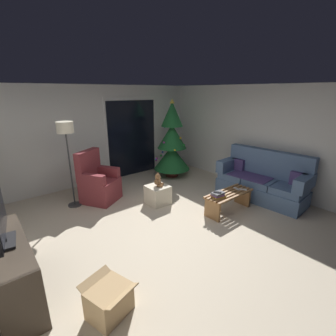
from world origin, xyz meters
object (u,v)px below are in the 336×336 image
book_stack (218,195)px  ottoman (158,195)px  remote_silver (237,189)px  teddy_bear_chestnut (158,181)px  christmas_tree (172,144)px  couch (262,181)px  floor_lamp (66,136)px  coffee_table (229,199)px  remote_white (243,189)px  armchair (98,183)px  teddy_bear_cream_by_tree (158,181)px  television (0,218)px  media_shelf (10,276)px  cardboard_box_open_near_shelf (109,301)px  cell_phone (217,192)px

book_stack → ottoman: bearing=114.5°
remote_silver → teddy_bear_chestnut: (-1.15, 1.18, 0.11)m
christmas_tree → couch: bearing=-75.7°
remote_silver → floor_lamp: 3.59m
coffee_table → remote_white: remote_white is taller
book_stack → christmas_tree: bearing=70.4°
floor_lamp → couch: bearing=-33.9°
remote_white → couch: bearing=145.6°
coffee_table → armchair: bearing=130.0°
ottoman → teddy_bear_cream_by_tree: ottoman is taller
ottoman → remote_white: bearing=-46.8°
television → ottoman: size_ratio=1.90×
christmas_tree → armchair: christmas_tree is taller
media_shelf → teddy_bear_chestnut: media_shelf is taller
coffee_table → media_shelf: bearing=176.9°
floor_lamp → teddy_bear_chestnut: bearing=-36.3°
coffee_table → remote_silver: bearing=2.3°
coffee_table → television: (-3.69, 0.25, 0.79)m
floor_lamp → book_stack: bearing=-48.6°
book_stack → ottoman: book_stack is taller
couch → media_shelf: 4.86m
cardboard_box_open_near_shelf → teddy_bear_chestnut: bearing=41.8°
remote_silver → teddy_bear_chestnut: teddy_bear_chestnut is taller
christmas_tree → cardboard_box_open_near_shelf: bearing=-138.7°
couch → book_stack: size_ratio=7.20×
television → media_shelf: bearing=-122.2°
book_stack → cardboard_box_open_near_shelf: bearing=-165.8°
media_shelf → coffee_table: bearing=-3.1°
media_shelf → teddy_bear_chestnut: (2.85, 0.99, 0.17)m
armchair → book_stack: bearing=-55.9°
teddy_bear_chestnut → television: bearing=-161.6°
cell_phone → media_shelf: bearing=143.3°
book_stack → armchair: size_ratio=0.24×
remote_white → cardboard_box_open_near_shelf: 3.33m
christmas_tree → teddy_bear_cream_by_tree: (-0.77, -0.35, -0.83)m
cell_phone → armchair: armchair is taller
christmas_tree → teddy_bear_chestnut: christmas_tree is taller
remote_white → book_stack: (-0.67, 0.10, 0.04)m
remote_silver → cell_phone: 0.64m
coffee_table → cell_phone: bearing=179.6°
remote_silver → remote_white: 0.12m
coffee_table → teddy_bear_cream_by_tree: bearing=97.8°
armchair → teddy_bear_chestnut: bearing=-46.4°
cell_phone → media_shelf: (-3.36, 0.20, -0.16)m
remote_white → teddy_bear_cream_by_tree: size_ratio=0.55×
book_stack → cell_phone: size_ratio=1.92×
remote_white → christmas_tree: christmas_tree is taller
cardboard_box_open_near_shelf → television: bearing=129.3°
coffee_table → ottoman: 1.49m
coffee_table → christmas_tree: bearing=78.1°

